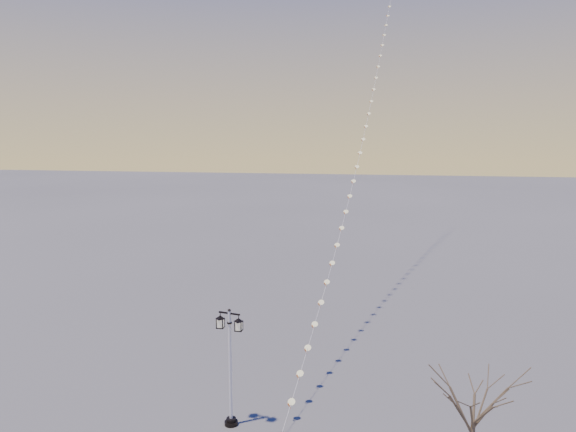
# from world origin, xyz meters

# --- Properties ---
(street_lamp) EXTENTS (1.33, 0.65, 5.33)m
(street_lamp) POSITION_xyz_m (-2.09, 2.48, 2.95)
(street_lamp) COLOR black
(street_lamp) RESTS_ON ground
(bare_tree) EXTENTS (2.57, 2.57, 4.27)m
(bare_tree) POSITION_xyz_m (7.70, 0.36, 2.96)
(bare_tree) COLOR brown
(bare_tree) RESTS_ON ground
(kite_train) EXTENTS (5.47, 48.75, 32.87)m
(kite_train) POSITION_xyz_m (2.74, 25.93, 16.35)
(kite_train) COLOR #322417
(kite_train) RESTS_ON ground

